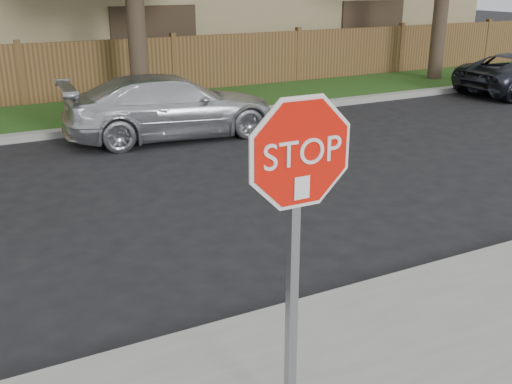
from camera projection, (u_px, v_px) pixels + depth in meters
ground at (195, 336)px, 5.59m from camera, size 90.00×90.00×0.00m
far_curb at (47, 135)px, 12.37m from camera, size 70.00×0.30×0.15m
grass_strip at (35, 119)px, 13.75m from camera, size 70.00×3.00×0.12m
fence at (21, 77)px, 14.83m from camera, size 70.00×0.12×1.60m
stop_sign at (298, 201)px, 3.81m from camera, size 1.01×0.13×2.55m
sedan_right at (172, 106)px, 12.30m from camera, size 4.53×2.13×1.28m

